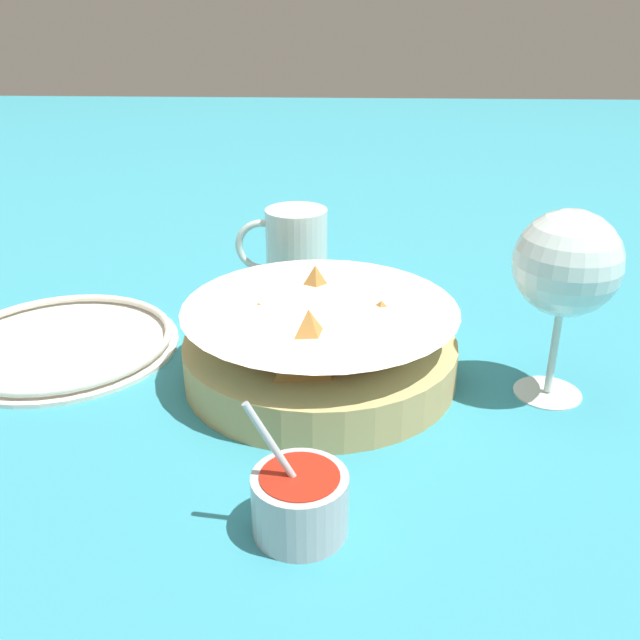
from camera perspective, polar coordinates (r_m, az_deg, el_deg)
ground_plane at (r=0.67m, az=-0.98°, el=-5.81°), size 4.00×4.00×0.00m
food_basket at (r=0.68m, az=-0.02°, el=-2.07°), size 0.26×0.26×0.10m
sauce_cup at (r=0.50m, az=-1.62°, el=-14.22°), size 0.07×0.07×0.10m
wine_glass at (r=0.65m, az=19.13°, el=3.95°), size 0.09×0.09×0.18m
beer_mug at (r=0.89m, az=-2.00°, el=5.57°), size 0.11×0.08×0.10m
side_plate at (r=0.79m, az=-19.94°, el=-1.68°), size 0.24×0.24×0.01m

